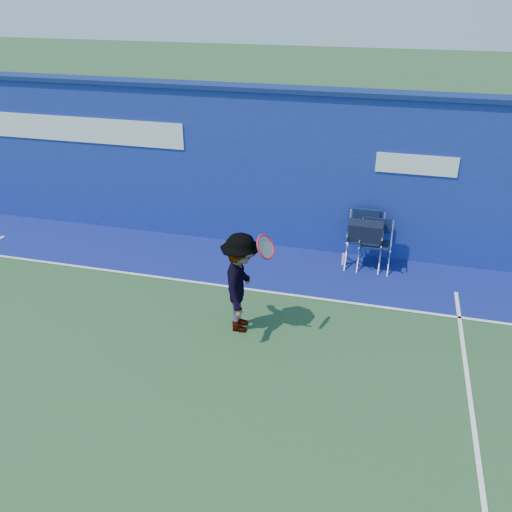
% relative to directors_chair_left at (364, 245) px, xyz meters
% --- Properties ---
extents(ground, '(80.00, 80.00, 0.00)m').
position_rel_directors_chair_left_xyz_m(ground, '(-2.86, -4.59, -0.44)').
color(ground, '#2A4D29').
rests_on(ground, ground).
extents(stadium_wall, '(24.00, 0.50, 3.08)m').
position_rel_directors_chair_left_xyz_m(stadium_wall, '(-2.86, 0.61, 1.11)').
color(stadium_wall, navy).
rests_on(stadium_wall, ground).
extents(out_of_bounds_strip, '(24.00, 1.80, 0.01)m').
position_rel_directors_chair_left_xyz_m(out_of_bounds_strip, '(-2.86, -0.49, -0.44)').
color(out_of_bounds_strip, navy).
rests_on(out_of_bounds_strip, ground).
extents(court_lines, '(24.00, 12.00, 0.01)m').
position_rel_directors_chair_left_xyz_m(court_lines, '(-2.86, -3.99, -0.43)').
color(court_lines, white).
rests_on(court_lines, out_of_bounds_strip).
extents(directors_chair_left, '(0.61, 0.57, 1.04)m').
position_rel_directors_chair_left_xyz_m(directors_chair_left, '(0.00, 0.00, 0.00)').
color(directors_chair_left, silver).
rests_on(directors_chair_left, ground).
extents(directors_chair_right, '(0.55, 0.49, 0.92)m').
position_rel_directors_chair_left_xyz_m(directors_chair_right, '(0.20, -0.05, -0.15)').
color(directors_chair_right, silver).
rests_on(directors_chair_right, ground).
extents(water_bottle, '(0.07, 0.07, 0.23)m').
position_rel_directors_chair_left_xyz_m(water_bottle, '(-0.35, -0.05, -0.33)').
color(water_bottle, silver).
rests_on(water_bottle, ground).
extents(tennis_player, '(0.91, 1.09, 1.67)m').
position_rel_directors_chair_left_xyz_m(tennis_player, '(-1.64, -2.50, 0.35)').
color(tennis_player, '#EA4738').
rests_on(tennis_player, ground).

